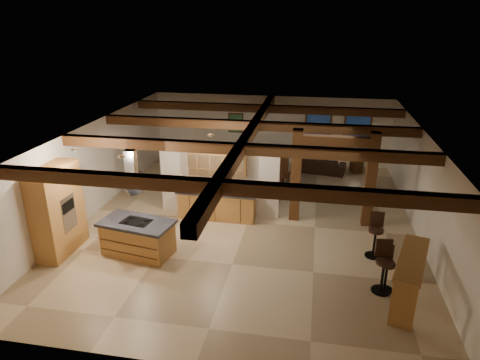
# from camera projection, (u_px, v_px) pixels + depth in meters

# --- Properties ---
(ground) EXTENTS (12.00, 12.00, 0.00)m
(ground) POSITION_uv_depth(u_px,v_px,m) (248.00, 222.00, 13.30)
(ground) COLOR tan
(ground) RESTS_ON ground
(room_walls) EXTENTS (12.00, 12.00, 12.00)m
(room_walls) POSITION_uv_depth(u_px,v_px,m) (248.00, 168.00, 12.67)
(room_walls) COLOR beige
(room_walls) RESTS_ON ground
(ceiling_beams) EXTENTS (10.00, 12.00, 0.28)m
(ceiling_beams) POSITION_uv_depth(u_px,v_px,m) (248.00, 136.00, 12.32)
(ceiling_beams) COLOR #402110
(ceiling_beams) RESTS_ON room_walls
(timber_posts) EXTENTS (2.50, 0.30, 2.90)m
(timber_posts) POSITION_uv_depth(u_px,v_px,m) (334.00, 168.00, 12.72)
(timber_posts) COLOR #402110
(timber_posts) RESTS_ON ground
(partition_wall) EXTENTS (3.80, 0.18, 2.20)m
(partition_wall) POSITION_uv_depth(u_px,v_px,m) (219.00, 181.00, 13.54)
(partition_wall) COLOR beige
(partition_wall) RESTS_ON ground
(pantry_cabinet) EXTENTS (0.67, 1.60, 2.40)m
(pantry_cabinet) POSITION_uv_depth(u_px,v_px,m) (58.00, 211.00, 11.26)
(pantry_cabinet) COLOR #AC7837
(pantry_cabinet) RESTS_ON ground
(back_counter) EXTENTS (2.50, 0.66, 0.94)m
(back_counter) POSITION_uv_depth(u_px,v_px,m) (217.00, 204.00, 13.40)
(back_counter) COLOR #AC7837
(back_counter) RESTS_ON ground
(upper_display_cabinet) EXTENTS (1.80, 0.36, 0.95)m
(upper_display_cabinet) POSITION_uv_depth(u_px,v_px,m) (218.00, 161.00, 13.10)
(upper_display_cabinet) COLOR #AC7837
(upper_display_cabinet) RESTS_ON partition_wall
(range_hood) EXTENTS (1.10, 1.10, 1.40)m
(range_hood) POSITION_uv_depth(u_px,v_px,m) (133.00, 192.00, 10.93)
(range_hood) COLOR silver
(range_hood) RESTS_ON room_walls
(back_windows) EXTENTS (2.70, 0.07, 1.70)m
(back_windows) POSITION_uv_depth(u_px,v_px,m) (337.00, 132.00, 17.76)
(back_windows) COLOR #402110
(back_windows) RESTS_ON room_walls
(framed_art) EXTENTS (0.65, 0.05, 0.85)m
(framed_art) POSITION_uv_depth(u_px,v_px,m) (236.00, 123.00, 18.40)
(framed_art) COLOR #402110
(framed_art) RESTS_ON room_walls
(recessed_cans) EXTENTS (3.16, 2.46, 0.03)m
(recessed_cans) POSITION_uv_depth(u_px,v_px,m) (139.00, 147.00, 10.92)
(recessed_cans) COLOR silver
(recessed_cans) RESTS_ON room_walls
(kitchen_island) EXTENTS (2.07, 1.34, 0.96)m
(kitchen_island) POSITION_uv_depth(u_px,v_px,m) (138.00, 237.00, 11.39)
(kitchen_island) COLOR #AC7837
(kitchen_island) RESTS_ON ground
(dining_table) EXTENTS (2.13, 1.55, 0.67)m
(dining_table) POSITION_uv_depth(u_px,v_px,m) (257.00, 183.00, 15.51)
(dining_table) COLOR #37150D
(dining_table) RESTS_ON ground
(sofa) EXTENTS (2.19, 1.16, 0.61)m
(sofa) POSITION_uv_depth(u_px,v_px,m) (319.00, 165.00, 17.50)
(sofa) COLOR black
(sofa) RESTS_ON ground
(microwave) EXTENTS (0.43, 0.31, 0.23)m
(microwave) POSITION_uv_depth(u_px,v_px,m) (241.00, 189.00, 13.07)
(microwave) COLOR #BBBBC0
(microwave) RESTS_ON back_counter
(bar_counter) EXTENTS (1.13, 2.21, 1.13)m
(bar_counter) POSITION_uv_depth(u_px,v_px,m) (410.00, 272.00, 9.34)
(bar_counter) COLOR #AC7837
(bar_counter) RESTS_ON ground
(side_table) EXTENTS (0.54, 0.54, 0.52)m
(side_table) POSITION_uv_depth(u_px,v_px,m) (356.00, 166.00, 17.53)
(side_table) COLOR #402110
(side_table) RESTS_ON ground
(table_lamp) EXTENTS (0.30, 0.30, 0.36)m
(table_lamp) POSITION_uv_depth(u_px,v_px,m) (358.00, 154.00, 17.34)
(table_lamp) COLOR black
(table_lamp) RESTS_ON side_table
(bar_stool_a) EXTENTS (0.39, 0.40, 1.10)m
(bar_stool_a) POSITION_uv_depth(u_px,v_px,m) (386.00, 269.00, 9.83)
(bar_stool_a) COLOR black
(bar_stool_a) RESTS_ON ground
(bar_stool_b) EXTENTS (0.44, 0.45, 1.26)m
(bar_stool_b) POSITION_uv_depth(u_px,v_px,m) (383.00, 266.00, 9.76)
(bar_stool_b) COLOR black
(bar_stool_b) RESTS_ON ground
(bar_stool_c) EXTENTS (0.43, 0.43, 1.23)m
(bar_stool_c) POSITION_uv_depth(u_px,v_px,m) (375.00, 235.00, 11.22)
(bar_stool_c) COLOR black
(bar_stool_c) RESTS_ON ground
(dining_chairs) EXTENTS (2.26, 2.26, 1.32)m
(dining_chairs) POSITION_uv_depth(u_px,v_px,m) (258.00, 174.00, 15.39)
(dining_chairs) COLOR #402110
(dining_chairs) RESTS_ON ground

